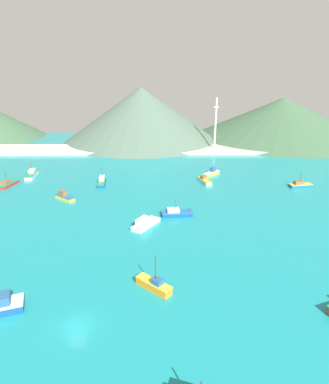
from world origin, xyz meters
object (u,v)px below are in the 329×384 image
(fishing_boat_0, at_px, (154,285))
(fishing_boat_15, at_px, (176,213))
(fishing_boat_1, at_px, (32,174))
(fishing_boat_2, at_px, (8,184))
(fishing_boat_7, at_px, (64,197))
(fishing_boat_5, at_px, (102,181))
(fishing_boat_3, at_px, (145,223))
(fishing_boat_13, at_px, (211,173))
(fishing_boat_10, at_px, (205,180))
(fishing_boat_11, at_px, (300,185))
(radio_tower, at_px, (215,124))

(fishing_boat_0, height_order, fishing_boat_15, fishing_boat_0)
(fishing_boat_1, bearing_deg, fishing_boat_2, -109.16)
(fishing_boat_1, height_order, fishing_boat_7, fishing_boat_1)
(fishing_boat_0, xyz_separation_m, fishing_boat_5, (-18.45, 56.66, -0.05))
(fishing_boat_1, height_order, fishing_boat_15, fishing_boat_1)
(fishing_boat_2, bearing_deg, fishing_boat_1, 70.84)
(fishing_boat_0, relative_size, fishing_boat_3, 0.77)
(fishing_boat_7, xyz_separation_m, fishing_boat_13, (45.91, 23.94, 0.02))
(fishing_boat_7, height_order, fishing_boat_13, fishing_boat_13)
(fishing_boat_5, relative_size, fishing_boat_7, 1.44)
(fishing_boat_10, height_order, fishing_boat_11, fishing_boat_11)
(fishing_boat_3, bearing_deg, fishing_boat_2, 146.17)
(fishing_boat_10, bearing_deg, fishing_boat_13, 67.17)
(fishing_boat_1, height_order, fishing_boat_2, fishing_boat_1)
(fishing_boat_7, height_order, fishing_boat_15, fishing_boat_15)
(fishing_boat_2, relative_size, fishing_boat_11, 1.18)
(fishing_boat_2, distance_m, fishing_boat_5, 30.25)
(fishing_boat_5, distance_m, fishing_boat_11, 64.37)
(fishing_boat_10, bearing_deg, fishing_boat_11, -9.06)
(fishing_boat_5, xyz_separation_m, fishing_boat_13, (37.74, 9.22, 0.08))
(fishing_boat_5, relative_size, fishing_boat_10, 1.21)
(fishing_boat_3, relative_size, fishing_boat_15, 1.06)
(fishing_boat_3, xyz_separation_m, fishing_boat_7, (-24.03, 18.11, -0.01))
(fishing_boat_7, bearing_deg, fishing_boat_0, -57.59)
(fishing_boat_5, bearing_deg, fishing_boat_0, -71.97)
(fishing_boat_1, bearing_deg, fishing_boat_5, -18.41)
(fishing_boat_1, height_order, fishing_boat_3, fishing_boat_1)
(fishing_boat_3, height_order, fishing_boat_15, fishing_boat_15)
(fishing_boat_10, distance_m, fishing_boat_11, 30.43)
(fishing_boat_5, bearing_deg, fishing_boat_10, 1.35)
(fishing_boat_2, height_order, fishing_boat_5, fishing_boat_5)
(fishing_boat_5, distance_m, fishing_boat_7, 16.84)
(fishing_boat_7, distance_m, fishing_boat_13, 51.78)
(fishing_boat_7, relative_size, radio_tower, 0.27)
(fishing_boat_0, relative_size, fishing_boat_13, 0.95)
(fishing_boat_3, height_order, fishing_boat_10, fishing_boat_3)
(fishing_boat_3, relative_size, fishing_boat_7, 1.27)
(fishing_boat_13, bearing_deg, fishing_boat_1, -179.62)
(fishing_boat_3, height_order, radio_tower, radio_tower)
(fishing_boat_2, relative_size, fishing_boat_15, 1.12)
(fishing_boat_3, relative_size, fishing_boat_11, 1.12)
(fishing_boat_5, xyz_separation_m, fishing_boat_15, (23.50, -26.32, -0.11))
(fishing_boat_1, xyz_separation_m, fishing_boat_7, (18.26, -23.52, 0.06))
(fishing_boat_11, bearing_deg, fishing_boat_0, -131.01)
(fishing_boat_5, bearing_deg, fishing_boat_11, -3.55)
(fishing_boat_11, relative_size, radio_tower, 0.31)
(fishing_boat_5, height_order, fishing_boat_11, fishing_boat_5)
(fishing_boat_0, distance_m, fishing_boat_10, 59.58)
(fishing_boat_10, bearing_deg, fishing_boat_0, -105.32)
(fishing_boat_7, bearing_deg, fishing_boat_1, 127.82)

